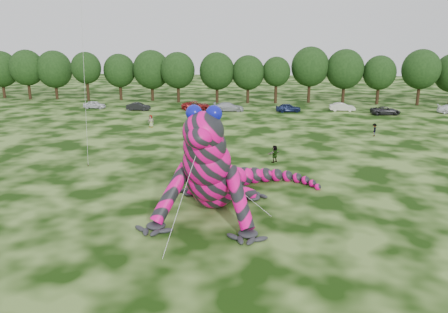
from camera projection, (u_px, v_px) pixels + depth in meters
name	position (u px, v px, depth m)	size (l,w,h in m)	color
ground	(276.00, 232.00, 28.37)	(240.00, 240.00, 0.00)	#16330A
inflatable_gecko	(217.00, 152.00, 32.13)	(13.73, 16.31, 8.15)	#F50581
tree_0	(2.00, 75.00, 88.90)	(6.91, 6.22, 9.51)	black
tree_1	(28.00, 75.00, 87.16)	(6.74, 6.07, 9.81)	black
tree_2	(55.00, 75.00, 87.38)	(7.04, 6.34, 9.64)	black
tree_3	(87.00, 77.00, 85.12)	(5.81, 5.23, 9.44)	black
tree_4	(120.00, 77.00, 86.20)	(6.22, 5.60, 9.06)	black
tree_5	(152.00, 76.00, 85.25)	(7.16, 6.44, 9.80)	black
tree_6	(178.00, 77.00, 83.10)	(6.52, 5.86, 9.49)	black
tree_7	(217.00, 78.00, 82.54)	(6.68, 6.01, 9.48)	black
tree_8	(248.00, 79.00, 82.25)	(6.14, 5.53, 8.94)	black
tree_9	(276.00, 80.00, 82.15)	(5.27, 4.74, 8.68)	black
tree_10	(310.00, 75.00, 82.52)	(7.09, 6.38, 10.50)	black
tree_11	(344.00, 77.00, 81.63)	(7.01, 6.31, 10.07)	black
tree_12	(379.00, 80.00, 80.78)	(5.99, 5.39, 8.97)	black
tree_13	(420.00, 77.00, 79.39)	(6.83, 6.15, 10.13)	black
car_0	(95.00, 105.00, 76.95)	(1.55, 3.86, 1.32)	white
car_1	(138.00, 107.00, 74.82)	(1.41, 4.03, 1.33)	black
car_2	(196.00, 106.00, 75.63)	(2.35, 5.10, 1.42)	maroon
car_3	(229.00, 107.00, 74.00)	(2.08, 5.12, 1.49)	#B2B5BD
car_4	(288.00, 108.00, 73.30)	(1.68, 4.17, 1.42)	#17224B
car_5	(342.00, 107.00, 74.17)	(1.48, 4.24, 1.40)	silver
car_6	(385.00, 111.00, 70.77)	(2.17, 4.71, 1.31)	#29292B
spectator_5	(275.00, 154.00, 43.91)	(1.62, 0.52, 1.75)	gray
spectator_2	(374.00, 130.00, 55.43)	(1.06, 0.61, 1.63)	gray
spectator_4	(151.00, 121.00, 60.89)	(0.84, 0.55, 1.72)	gray
spectator_0	(186.00, 143.00, 48.30)	(0.67, 0.44, 1.83)	gray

